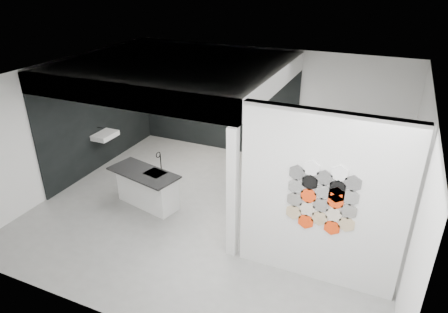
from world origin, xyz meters
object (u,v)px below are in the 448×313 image
glass_bowl (268,107)px  bottle_dark (205,98)px  glass_vase (268,107)px  partition_panel (321,201)px  wall_basin (105,135)px  stockpot (176,94)px  kitchen_island (147,187)px  utensil_cup (183,96)px  kettle (260,106)px

glass_bowl → bottle_dark: (-1.72, 0.00, 0.01)m
glass_bowl → glass_vase: 0.02m
partition_panel → wall_basin: size_ratio=4.67×
stockpot → glass_bowl: bearing=0.0°
glass_bowl → wall_basin: bearing=-148.7°
kitchen_island → partition_panel: bearing=1.3°
glass_bowl → bottle_dark: size_ratio=1.13×
wall_basin → utensil_cup: (1.02, 2.07, 0.52)m
kitchen_island → glass_bowl: (1.53, 3.13, 0.97)m
wall_basin → kettle: 3.83m
kitchen_island → utensil_cup: size_ratio=15.00×
glass_vase → kettle: bearing=180.0°
glass_vase → bottle_dark: (-1.72, 0.00, -0.00)m
kitchen_island → kettle: 3.54m
partition_panel → utensil_cup: bearing=139.0°
partition_panel → bottle_dark: (-3.79, 3.87, -0.01)m
wall_basin → utensil_cup: bearing=63.7°
glass_vase → bottle_dark: bearing=180.0°
partition_panel → kitchen_island: (-3.61, 0.74, -0.99)m
kitchen_island → stockpot: bearing=121.3°
kitchen_island → stockpot: size_ratio=6.60×
wall_basin → bottle_dark: bearing=51.0°
glass_vase → partition_panel: bearing=-61.8°
kettle → glass_vase: 0.21m
kettle → utensil_cup: kettle is taller
partition_panel → wall_basin: bearing=161.8°
kettle → glass_bowl: 0.21m
partition_panel → glass_vase: (-2.08, 3.87, -0.01)m
stockpot → kettle: (2.36, 0.00, -0.03)m
partition_panel → stockpot: 6.05m
kettle → glass_vase: size_ratio=1.18×
kitchen_island → utensil_cup: bearing=117.8°
stockpot → utensil_cup: 0.21m
glass_bowl → kettle: bearing=180.0°
kettle → glass_vase: same height
kitchen_island → bottle_dark: (-0.18, 3.13, 0.98)m
glass_vase → wall_basin: bearing=-148.7°
partition_panel → bottle_dark: bearing=134.5°
utensil_cup → partition_panel: bearing=-41.0°
glass_bowl → utensil_cup: 2.37m
partition_panel → wall_basin: (-5.46, 1.80, -0.55)m
glass_bowl → utensil_cup: glass_bowl is taller
wall_basin → glass_vase: 4.01m
glass_vase → utensil_cup: 2.37m
partition_panel → stockpot: (-4.65, 3.87, 0.02)m
bottle_dark → utensil_cup: (-0.65, 0.00, -0.02)m
kitchen_island → glass_bowl: size_ratio=10.03×
partition_panel → stockpot: size_ratio=11.51×
glass_vase → utensil_cup: size_ratio=1.39×
partition_panel → stockpot: partition_panel is taller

